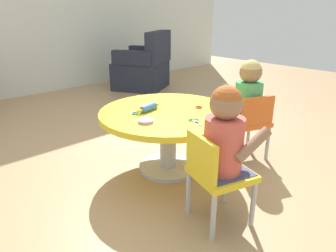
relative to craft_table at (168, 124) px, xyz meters
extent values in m
plane|color=tan|center=(0.00, 0.00, -0.37)|extent=(10.00, 10.00, 0.00)
cylinder|color=silver|center=(0.00, 0.00, -0.35)|extent=(0.44, 0.44, 0.03)
cylinder|color=silver|center=(0.00, 0.00, -0.15)|extent=(0.12, 0.12, 0.42)
cylinder|color=yellow|center=(0.00, 0.00, 0.08)|extent=(0.98, 0.98, 0.04)
cylinder|color=#B7B7BC|center=(-0.10, -0.80, -0.23)|extent=(0.03, 0.03, 0.28)
cylinder|color=#B7B7BC|center=(-0.03, -0.55, -0.23)|extent=(0.03, 0.03, 0.28)
cylinder|color=#B7B7BC|center=(-0.35, -0.73, -0.23)|extent=(0.03, 0.03, 0.28)
cylinder|color=#B7B7BC|center=(-0.28, -0.48, -0.23)|extent=(0.03, 0.03, 0.28)
cube|color=yellow|center=(-0.19, -0.64, -0.07)|extent=(0.37, 0.37, 0.04)
cube|color=yellow|center=(-0.32, -0.60, 0.06)|extent=(0.10, 0.27, 0.22)
cube|color=#3F4772|center=(-0.19, -0.64, -0.07)|extent=(0.34, 0.33, 0.04)
cylinder|color=#D8594C|center=(-0.19, -0.64, 0.10)|extent=(0.21, 0.21, 0.30)
sphere|color=#997051|center=(-0.19, -0.64, 0.33)|extent=(0.17, 0.17, 0.17)
sphere|color=#B25926|center=(-0.19, -0.64, 0.34)|extent=(0.16, 0.16, 0.16)
cylinder|color=#997051|center=(-0.13, -0.78, 0.13)|extent=(0.22, 0.11, 0.17)
cylinder|color=#997051|center=(-0.06, -0.57, 0.13)|extent=(0.22, 0.11, 0.17)
cylinder|color=#B7B7BC|center=(0.79, -0.18, -0.23)|extent=(0.03, 0.03, 0.28)
cylinder|color=#B7B7BC|center=(0.55, -0.08, -0.23)|extent=(0.03, 0.03, 0.28)
cylinder|color=#B7B7BC|center=(0.69, -0.42, -0.23)|extent=(0.03, 0.03, 0.28)
cylinder|color=#B7B7BC|center=(0.45, -0.32, -0.23)|extent=(0.03, 0.03, 0.28)
cube|color=orange|center=(0.62, -0.25, -0.07)|extent=(0.39, 0.39, 0.04)
cube|color=orange|center=(0.57, -0.38, 0.06)|extent=(0.26, 0.12, 0.22)
cube|color=#3F4772|center=(0.62, -0.25, -0.07)|extent=(0.35, 0.36, 0.04)
cylinder|color=#4CA566|center=(0.62, -0.25, 0.10)|extent=(0.21, 0.21, 0.30)
sphere|color=#997051|center=(0.62, -0.25, 0.33)|extent=(0.17, 0.17, 0.17)
sphere|color=tan|center=(0.62, -0.25, 0.34)|extent=(0.16, 0.16, 0.16)
cylinder|color=#997051|center=(0.76, -0.20, 0.13)|extent=(0.13, 0.22, 0.17)
cylinder|color=#997051|center=(0.56, -0.12, 0.13)|extent=(0.13, 0.22, 0.17)
cube|color=#232838|center=(1.45, 2.20, -0.17)|extent=(0.96, 0.96, 0.40)
cube|color=#232838|center=(1.60, 1.95, 0.26)|extent=(0.69, 0.49, 0.45)
cube|color=#232838|center=(1.71, 2.35, 0.13)|extent=(0.40, 0.58, 0.20)
cube|color=#232838|center=(1.19, 2.05, 0.13)|extent=(0.40, 0.58, 0.20)
cylinder|color=#3F72CC|center=(-0.11, 0.09, 0.12)|extent=(0.15, 0.08, 0.05)
cylinder|color=yellow|center=(-0.02, 0.11, 0.12)|extent=(0.05, 0.03, 0.02)
cylinder|color=yellow|center=(-0.20, 0.07, 0.12)|extent=(0.05, 0.03, 0.02)
cube|color=silver|center=(-0.04, -0.31, 0.10)|extent=(0.04, 0.11, 0.01)
cube|color=silver|center=(-0.04, -0.31, 0.10)|extent=(0.08, 0.09, 0.01)
torus|color=green|center=(-0.03, -0.25, 0.10)|extent=(0.05, 0.05, 0.01)
torus|color=green|center=(0.00, -0.27, 0.10)|extent=(0.05, 0.05, 0.01)
cylinder|color=#CC99E5|center=(-0.27, -0.08, 0.11)|extent=(0.10, 0.10, 0.02)
torus|color=red|center=(0.21, -0.10, 0.10)|extent=(0.05, 0.05, 0.01)
torus|color=#3F99D8|center=(-0.22, 0.10, 0.10)|extent=(0.05, 0.05, 0.01)
camera|label=1|loc=(-1.41, -1.54, 0.77)|focal=33.04mm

